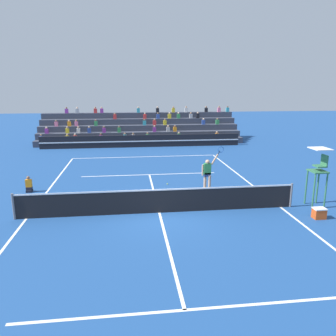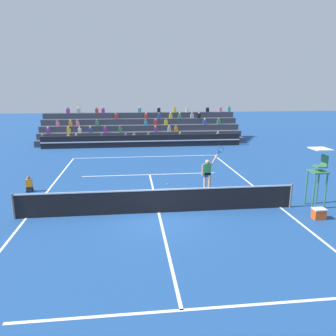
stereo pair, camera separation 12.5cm
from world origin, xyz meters
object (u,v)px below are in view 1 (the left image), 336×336
(tennis_player, at_px, (208,174))
(tennis_ball, at_px, (167,184))
(equipment_cooler, at_px, (319,213))
(ball_kid_courtside, at_px, (29,186))
(umpire_chair, at_px, (319,169))

(tennis_player, xyz_separation_m, tennis_ball, (-1.89, 1.58, -0.95))
(tennis_player, distance_m, equipment_cooler, 5.53)
(ball_kid_courtside, bearing_deg, tennis_ball, 3.51)
(umpire_chair, bearing_deg, ball_kid_courtside, 164.65)
(ball_kid_courtside, xyz_separation_m, tennis_player, (9.13, -1.14, 0.65))
(tennis_player, relative_size, tennis_ball, 35.75)
(tennis_player, bearing_deg, equipment_cooler, -46.97)
(ball_kid_courtside, relative_size, tennis_player, 0.35)
(equipment_cooler, bearing_deg, ball_kid_courtside, 158.23)
(umpire_chair, distance_m, tennis_player, 5.16)
(umpire_chair, bearing_deg, tennis_ball, 146.53)
(umpire_chair, distance_m, equipment_cooler, 2.17)
(tennis_player, bearing_deg, tennis_ball, 139.98)
(umpire_chair, distance_m, tennis_ball, 7.73)
(umpire_chair, relative_size, ball_kid_courtside, 3.16)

